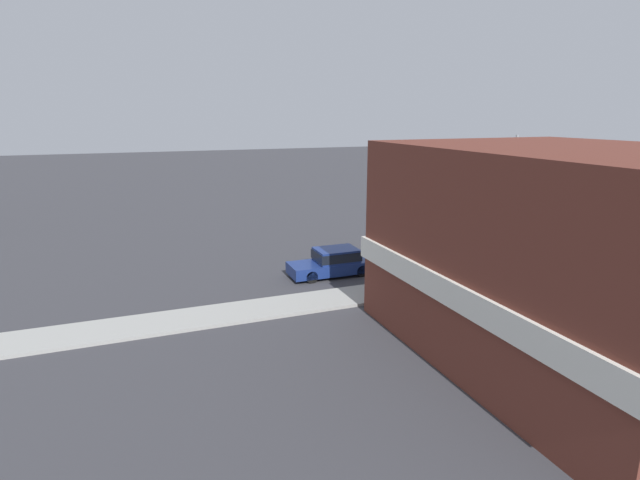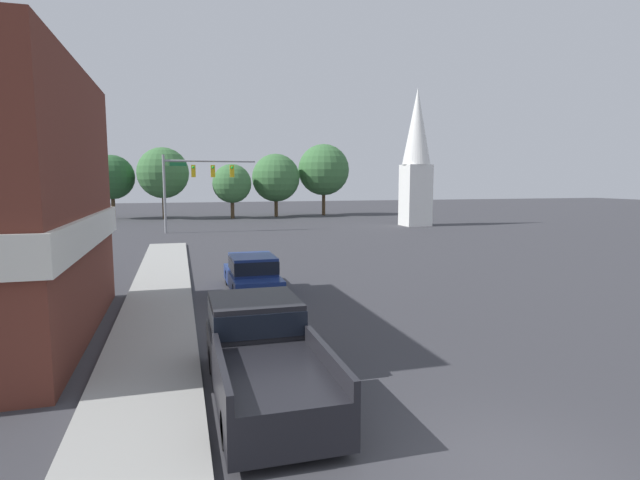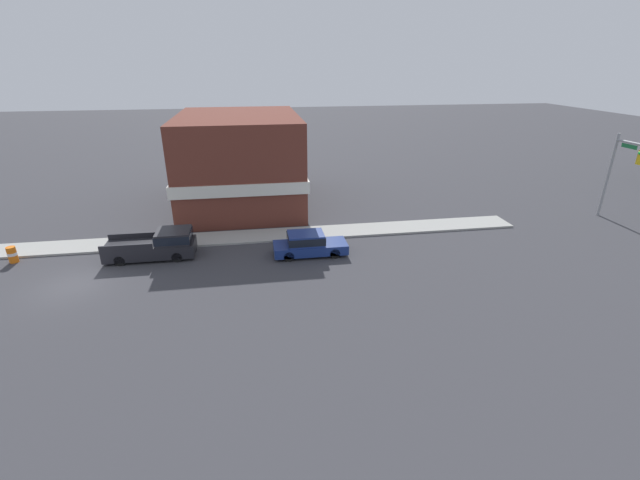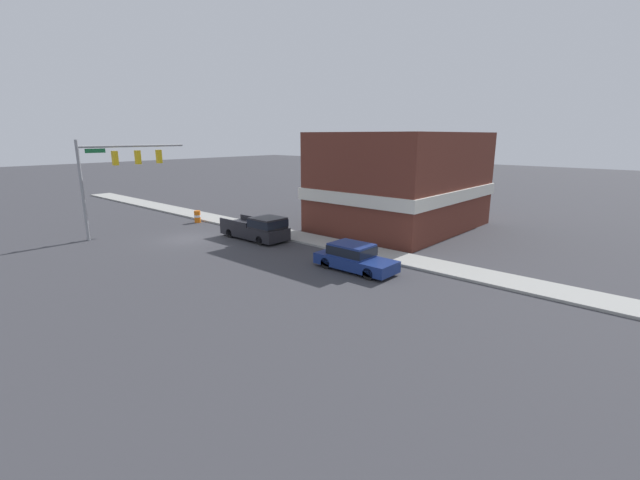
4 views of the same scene
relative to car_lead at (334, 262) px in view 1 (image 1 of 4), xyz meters
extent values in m
plane|color=#38383D|center=(2.09, -13.81, -0.79)|extent=(200.00, 200.00, 0.00)
cube|color=#9E9E99|center=(-3.61, -13.81, -0.72)|extent=(2.40, 60.00, 0.14)
cylinder|color=gray|center=(7.24, -18.73, 2.80)|extent=(0.22, 0.22, 7.19)
cylinder|color=gray|center=(3.16, -18.73, 5.90)|extent=(8.15, 0.18, 0.18)
cube|color=gold|center=(4.70, -18.73, 5.03)|extent=(0.36, 0.36, 1.05)
sphere|color=yellow|center=(4.70, -18.93, 5.35)|extent=(0.22, 0.22, 0.22)
cube|color=gold|center=(2.96, -18.73, 5.03)|extent=(0.36, 0.36, 1.05)
sphere|color=yellow|center=(2.96, -18.93, 5.35)|extent=(0.22, 0.22, 0.22)
cube|color=gold|center=(1.23, -18.73, 5.03)|extent=(0.36, 0.36, 1.05)
sphere|color=yellow|center=(1.23, -18.93, 5.35)|extent=(0.22, 0.22, 0.22)
cube|color=#196B38|center=(6.04, -18.73, 5.61)|extent=(1.40, 0.04, 0.30)
cylinder|color=black|center=(-0.82, 1.62, -0.46)|extent=(0.22, 0.66, 0.66)
cylinder|color=black|center=(0.82, 1.62, -0.46)|extent=(0.22, 0.66, 0.66)
cylinder|color=black|center=(-0.82, -1.36, -0.46)|extent=(0.22, 0.66, 0.66)
cylinder|color=black|center=(0.82, -1.36, -0.46)|extent=(0.22, 0.66, 0.66)
cube|color=navy|center=(0.00, 0.13, -0.30)|extent=(1.86, 4.79, 0.62)
cube|color=navy|center=(0.00, -0.16, 0.37)|extent=(1.71, 2.30, 0.72)
cube|color=black|center=(0.00, -0.16, 0.37)|extent=(1.73, 2.39, 0.50)
cylinder|color=black|center=(-2.10, -8.37, -0.46)|extent=(0.22, 0.66, 0.66)
cylinder|color=black|center=(-0.22, -8.37, -0.46)|extent=(0.22, 0.66, 0.66)
cylinder|color=black|center=(-2.10, -11.82, -0.46)|extent=(0.22, 0.66, 0.66)
cylinder|color=black|center=(-0.22, -11.82, -0.46)|extent=(0.22, 0.66, 0.66)
cube|color=black|center=(-1.16, -10.09, -0.18)|extent=(2.09, 5.55, 0.85)
cube|color=black|center=(-1.16, -8.57, 0.62)|extent=(1.99, 2.11, 0.76)
cube|color=black|center=(-1.16, -8.57, 0.62)|extent=(2.01, 2.19, 0.54)
cube|color=black|center=(-2.15, -11.30, 0.42)|extent=(0.12, 3.14, 0.35)
cube|color=black|center=(-0.17, -11.30, 0.42)|extent=(0.12, 3.14, 0.35)
cylinder|color=orange|center=(-1.81, -18.60, -0.27)|extent=(0.54, 0.54, 1.05)
cylinder|color=white|center=(-1.81, -18.60, -0.22)|extent=(0.55, 0.55, 0.19)
cube|color=brown|center=(-11.93, -4.29, 3.06)|extent=(13.25, 9.97, 7.70)
cube|color=silver|center=(-11.93, -4.29, 2.26)|extent=(13.55, 10.27, 0.90)
camera|label=1|loc=(-24.60, 10.35, 8.00)|focal=28.00mm
camera|label=2|loc=(-2.77, -19.91, 3.72)|focal=28.00mm
camera|label=3|loc=(25.45, -3.32, 11.00)|focal=24.00mm
camera|label=4|loc=(18.67, 14.03, 6.67)|focal=24.00mm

